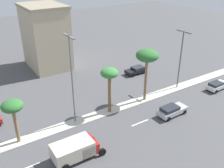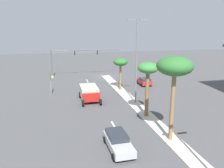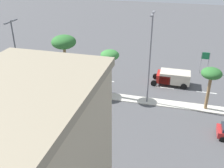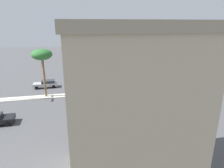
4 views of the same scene
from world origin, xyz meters
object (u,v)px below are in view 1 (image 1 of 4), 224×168
at_px(street_lamp_trailing, 72,75).
at_px(sedan_silver_near, 172,110).
at_px(sedan_black_trailing, 136,70).
at_px(palm_tree_far, 109,76).
at_px(commercial_building, 46,37).
at_px(street_lamp_center, 181,55).
at_px(palm_tree_inboard, 147,57).
at_px(sedan_white_mid, 217,85).
at_px(box_truck, 76,149).
at_px(palm_tree_right, 12,108).

bearing_deg(street_lamp_trailing, sedan_silver_near, 64.25).
bearing_deg(sedan_silver_near, sedan_black_trailing, 161.60).
relative_size(palm_tree_far, street_lamp_trailing, 0.56).
height_order(commercial_building, sedan_black_trailing, commercial_building).
bearing_deg(commercial_building, street_lamp_center, 35.05).
height_order(street_lamp_center, sedan_black_trailing, street_lamp_center).
bearing_deg(sedan_silver_near, palm_tree_inboard, -175.11).
height_order(sedan_white_mid, box_truck, box_truck).
bearing_deg(street_lamp_center, street_lamp_trailing, -90.45).
xyz_separation_m(sedan_white_mid, sedan_silver_near, (1.60, -12.09, 0.04)).
height_order(palm_tree_inboard, sedan_black_trailing, palm_tree_inboard).
distance_m(street_lamp_center, sedan_white_mid, 8.31).
bearing_deg(street_lamp_trailing, sedan_white_mid, 80.07).
height_order(street_lamp_center, sedan_white_mid, street_lamp_center).
distance_m(sedan_black_trailing, sedan_silver_near, 15.02).
xyz_separation_m(palm_tree_far, sedan_silver_near, (5.43, 6.86, -4.91)).
relative_size(commercial_building, sedan_silver_near, 2.71).
bearing_deg(palm_tree_inboard, street_lamp_center, 92.35).
distance_m(commercial_building, box_truck, 28.85).
distance_m(sedan_white_mid, sedan_black_trailing, 14.62).
distance_m(palm_tree_inboard, street_lamp_center, 7.53).
bearing_deg(palm_tree_far, palm_tree_inboard, 89.54).
bearing_deg(street_lamp_center, sedan_black_trailing, -165.56).
bearing_deg(sedan_white_mid, street_lamp_trailing, -99.93).
relative_size(commercial_building, box_truck, 2.20).
xyz_separation_m(palm_tree_inboard, sedan_black_trailing, (-8.86, 5.20, -6.42)).
xyz_separation_m(commercial_building, sedan_silver_near, (27.04, 8.03, -5.41)).
bearing_deg(palm_tree_far, sedan_silver_near, 51.62).
relative_size(sedan_black_trailing, box_truck, 0.73).
xyz_separation_m(palm_tree_far, box_truck, (5.96, -8.06, -4.49)).
xyz_separation_m(sedan_white_mid, box_truck, (2.13, -27.01, 0.46)).
relative_size(palm_tree_right, street_lamp_center, 0.57).
height_order(palm_tree_right, sedan_white_mid, palm_tree_right).
relative_size(sedan_silver_near, box_truck, 0.81).
bearing_deg(box_truck, palm_tree_inboard, 112.23).
xyz_separation_m(palm_tree_right, sedan_white_mid, (4.01, 31.69, -4.09)).
relative_size(street_lamp_center, sedan_black_trailing, 2.36).
relative_size(palm_tree_far, palm_tree_inboard, 0.82).
distance_m(street_lamp_center, box_truck, 23.20).
height_order(palm_tree_far, sedan_white_mid, palm_tree_far).
distance_m(street_lamp_center, sedan_black_trailing, 10.21).
distance_m(palm_tree_right, street_lamp_center, 26.56).
bearing_deg(palm_tree_far, sedan_black_trailing, 127.22).
height_order(palm_tree_right, palm_tree_inboard, palm_tree_inboard).
xyz_separation_m(palm_tree_far, sedan_black_trailing, (-8.81, 11.60, -4.96)).
relative_size(street_lamp_trailing, sedan_silver_near, 2.59).
bearing_deg(sedan_black_trailing, palm_tree_inboard, -30.40).
xyz_separation_m(sedan_white_mid, sedan_black_trailing, (-12.64, -7.35, -0.01)).
bearing_deg(box_truck, sedan_black_trailing, 126.93).
bearing_deg(palm_tree_inboard, sedan_white_mid, 73.24).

